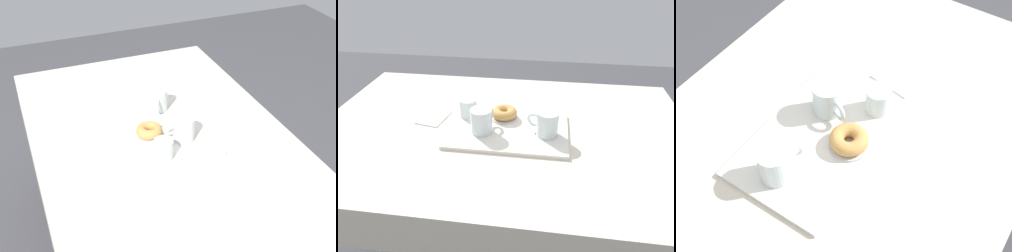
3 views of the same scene
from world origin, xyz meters
TOP-DOWN VIEW (x-y plane):
  - ground_plane at (0.00, 0.00)m, footprint 6.00×6.00m
  - dining_table at (0.00, 0.00)m, footprint 1.55×1.03m
  - serving_tray at (-0.03, 0.03)m, footprint 0.48×0.32m
  - tea_mug_left at (-0.18, 0.05)m, footprint 0.12×0.08m
  - tea_mug_right at (0.07, 0.07)m, footprint 0.08×0.12m
  - water_glass_near at (0.16, -0.05)m, footprint 0.07×0.07m
  - donut_plate_left at (-0.00, -0.05)m, footprint 0.11×0.11m
  - sugar_donut_left at (-0.00, -0.05)m, footprint 0.11×0.11m
  - paper_napkin at (0.31, -0.04)m, footprint 0.13×0.16m

SIDE VIEW (x-z plane):
  - ground_plane at x=0.00m, z-range 0.00..0.00m
  - dining_table at x=0.00m, z-range 0.29..1.06m
  - paper_napkin at x=0.31m, z-range 0.76..0.77m
  - serving_tray at x=-0.03m, z-range 0.76..0.78m
  - donut_plate_left at x=0.00m, z-range 0.78..0.79m
  - sugar_donut_left at x=0.00m, z-range 0.79..0.83m
  - water_glass_near at x=0.16m, z-range 0.77..0.85m
  - tea_mug_left at x=-0.18m, z-range 0.78..0.88m
  - tea_mug_right at x=0.07m, z-range 0.78..0.88m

